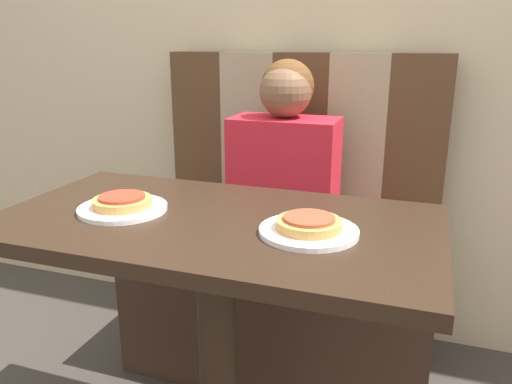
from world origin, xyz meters
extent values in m
cube|color=#C6B28E|center=(0.00, 0.94, 1.30)|extent=(7.00, 0.05, 2.60)
cube|color=#382319|center=(0.00, 0.60, 0.22)|extent=(1.07, 0.57, 0.44)
cube|color=#4C331E|center=(-0.43, 0.84, 0.79)|extent=(0.21, 0.09, 0.70)
cube|color=tan|center=(-0.21, 0.84, 0.79)|extent=(0.21, 0.09, 0.70)
cube|color=#4C331E|center=(0.00, 0.84, 0.79)|extent=(0.21, 0.09, 0.70)
cube|color=tan|center=(0.21, 0.84, 0.79)|extent=(0.21, 0.09, 0.70)
cube|color=#4C331E|center=(0.43, 0.84, 0.79)|extent=(0.21, 0.09, 0.70)
cube|color=black|center=(0.00, 0.00, 0.76)|extent=(1.05, 0.57, 0.03)
cylinder|color=black|center=(0.00, 0.00, 0.37)|extent=(0.10, 0.10, 0.74)
cube|color=red|center=(0.00, 0.60, 0.69)|extent=(0.36, 0.20, 0.50)
sphere|color=brown|center=(0.00, 0.60, 1.02)|extent=(0.18, 0.18, 0.18)
sphere|color=brown|center=(0.00, 0.63, 1.04)|extent=(0.18, 0.18, 0.18)
cylinder|color=white|center=(-0.24, -0.03, 0.79)|extent=(0.22, 0.22, 0.01)
cylinder|color=white|center=(0.24, -0.03, 0.79)|extent=(0.22, 0.22, 0.01)
cylinder|color=#C68E47|center=(-0.24, -0.03, 0.80)|extent=(0.14, 0.14, 0.02)
cylinder|color=#B73823|center=(-0.24, -0.03, 0.82)|extent=(0.11, 0.11, 0.01)
cylinder|color=#C68E47|center=(0.24, -0.03, 0.80)|extent=(0.14, 0.14, 0.02)
cylinder|color=#AD472D|center=(0.24, -0.03, 0.82)|extent=(0.11, 0.11, 0.01)
camera|label=1|loc=(0.46, -1.02, 1.18)|focal=35.00mm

